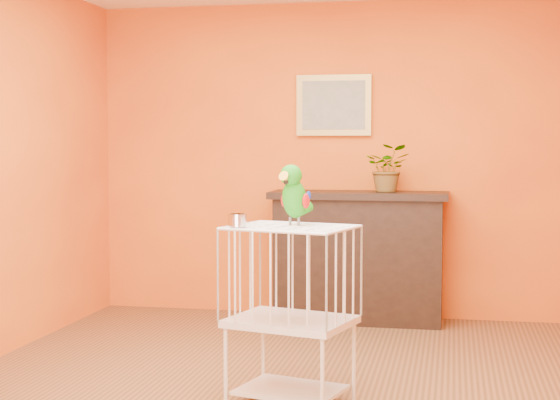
# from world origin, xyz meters

# --- Properties ---
(ground) EXTENTS (4.50, 4.50, 0.00)m
(ground) POSITION_xyz_m (0.00, 0.00, 0.00)
(ground) COLOR brown
(ground) RESTS_ON ground
(room_shell) EXTENTS (4.50, 4.50, 4.50)m
(room_shell) POSITION_xyz_m (0.00, 0.00, 1.58)
(room_shell) COLOR orange
(room_shell) RESTS_ON ground
(console_cabinet) EXTENTS (1.41, 0.51, 1.05)m
(console_cabinet) POSITION_xyz_m (0.23, 2.00, 0.53)
(console_cabinet) COLOR black
(console_cabinet) RESTS_ON ground
(potted_plant) EXTENTS (0.34, 0.38, 0.30)m
(potted_plant) POSITION_xyz_m (0.47, 2.00, 1.20)
(potted_plant) COLOR #26722D
(potted_plant) RESTS_ON console_cabinet
(framed_picture) EXTENTS (0.62, 0.04, 0.50)m
(framed_picture) POSITION_xyz_m (0.00, 2.22, 1.75)
(framed_picture) COLOR #AC893D
(framed_picture) RESTS_ON room_shell
(birdcage) EXTENTS (0.74, 0.64, 0.98)m
(birdcage) POSITION_xyz_m (0.11, -0.27, 0.51)
(birdcage) COLOR silver
(birdcage) RESTS_ON ground
(feed_cup) EXTENTS (0.10, 0.10, 0.07)m
(feed_cup) POSITION_xyz_m (-0.16, -0.38, 1.02)
(feed_cup) COLOR silver
(feed_cup) RESTS_ON birdcage
(parrot) EXTENTS (0.18, 0.30, 0.34)m
(parrot) POSITION_xyz_m (0.12, -0.21, 1.15)
(parrot) COLOR #59544C
(parrot) RESTS_ON birdcage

